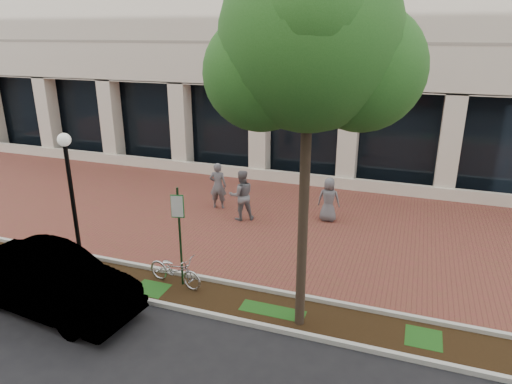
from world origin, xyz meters
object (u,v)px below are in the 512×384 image
(street_tree, at_px, (313,52))
(locked_bicycle, at_px, (175,270))
(parking_sign, at_px, (179,226))
(pedestrian_left, at_px, (218,186))
(lamppost, at_px, (72,193))
(pedestrian_right, at_px, (329,200))
(pedestrian_mid, at_px, (242,195))
(sedan_near_curb, at_px, (50,281))

(street_tree, relative_size, locked_bicycle, 4.77)
(parking_sign, distance_m, pedestrian_left, 5.76)
(parking_sign, bearing_deg, lamppost, 164.95)
(locked_bicycle, bearing_deg, pedestrian_right, -17.55)
(pedestrian_right, bearing_deg, parking_sign, 61.80)
(lamppost, height_order, pedestrian_mid, lamppost)
(pedestrian_right, relative_size, sedan_near_curb, 0.35)
(street_tree, bearing_deg, pedestrian_left, 128.51)
(parking_sign, bearing_deg, street_tree, -23.91)
(parking_sign, xyz_separation_m, locked_bicycle, (-0.18, -0.05, -1.29))
(parking_sign, bearing_deg, sedan_near_curb, -154.60)
(parking_sign, height_order, pedestrian_left, parking_sign)
(street_tree, distance_m, pedestrian_left, 9.35)
(lamppost, distance_m, pedestrian_left, 5.96)
(pedestrian_right, bearing_deg, street_tree, 93.79)
(parking_sign, xyz_separation_m, pedestrian_right, (2.80, 5.70, -0.93))
(parking_sign, relative_size, sedan_near_curb, 0.60)
(pedestrian_left, bearing_deg, street_tree, 119.21)
(pedestrian_mid, relative_size, sedan_near_curb, 0.40)
(lamppost, height_order, pedestrian_left, lamppost)
(sedan_near_curb, bearing_deg, pedestrian_left, -1.65)
(lamppost, bearing_deg, pedestrian_left, 70.65)
(locked_bicycle, distance_m, pedestrian_mid, 4.84)
(pedestrian_left, distance_m, sedan_near_curb, 7.63)
(parking_sign, bearing_deg, pedestrian_left, 89.98)
(parking_sign, bearing_deg, pedestrian_mid, 77.48)
(sedan_near_curb, bearing_deg, pedestrian_right, -28.07)
(street_tree, xyz_separation_m, sedan_near_curb, (-5.88, -1.46, -5.30))
(sedan_near_curb, bearing_deg, lamppost, 29.57)
(locked_bicycle, xyz_separation_m, pedestrian_left, (-1.24, 5.58, 0.46))
(locked_bicycle, bearing_deg, parking_sign, -64.45)
(pedestrian_left, height_order, sedan_near_curb, pedestrian_left)
(locked_bicycle, bearing_deg, pedestrian_left, 22.37)
(parking_sign, bearing_deg, pedestrian_right, 49.41)
(pedestrian_right, height_order, sedan_near_curb, pedestrian_right)
(locked_bicycle, height_order, pedestrian_left, pedestrian_left)
(parking_sign, bearing_deg, locked_bicycle, -178.72)
(lamppost, distance_m, pedestrian_right, 8.47)
(pedestrian_mid, height_order, sedan_near_curb, pedestrian_mid)
(street_tree, relative_size, sedan_near_curb, 1.75)
(parking_sign, xyz_separation_m, pedestrian_mid, (-0.16, 4.76, -0.81))
(locked_bicycle, xyz_separation_m, pedestrian_right, (2.98, 5.75, 0.36))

